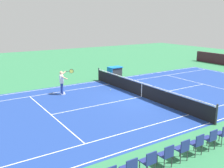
{
  "coord_description": "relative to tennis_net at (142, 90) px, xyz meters",
  "views": [
    {
      "loc": [
        10.89,
        13.18,
        5.12
      ],
      "look_at": [
        1.74,
        -1.03,
        0.9
      ],
      "focal_mm": 41.85,
      "sensor_mm": 36.0,
      "label": 1
    }
  ],
  "objects": [
    {
      "name": "ground_plane",
      "position": [
        0.0,
        0.0,
        -0.49
      ],
      "size": [
        60.0,
        60.0,
        0.0
      ],
      "primitive_type": "plane",
      "color": "#2D7247"
    },
    {
      "name": "court_slab",
      "position": [
        0.0,
        0.0,
        -0.49
      ],
      "size": [
        24.2,
        11.4,
        0.0
      ],
      "primitive_type": "cube",
      "color": "navy",
      "rests_on": "ground_plane"
    },
    {
      "name": "court_line_markings",
      "position": [
        0.0,
        0.0,
        -0.49
      ],
      "size": [
        23.85,
        11.05,
        0.01
      ],
      "color": "white",
      "rests_on": "ground_plane"
    },
    {
      "name": "tennis_net",
      "position": [
        0.0,
        0.0,
        0.0
      ],
      "size": [
        0.1,
        11.7,
        1.08
      ],
      "color": "#2D2D33",
      "rests_on": "ground_plane"
    },
    {
      "name": "tennis_player_near",
      "position": [
        4.3,
        -3.43,
        0.44
      ],
      "size": [
        1.16,
        0.76,
        1.7
      ],
      "color": "navy",
      "rests_on": "ground_plane"
    },
    {
      "name": "tennis_ball",
      "position": [
        0.92,
        -2.51,
        -0.46
      ],
      "size": [
        0.07,
        0.07,
        0.07
      ],
      "primitive_type": "sphere",
      "color": "#CCE01E",
      "rests_on": "ground_plane"
    },
    {
      "name": "spectator_chair_0",
      "position": [
        1.6,
        7.27,
        0.03
      ],
      "size": [
        0.44,
        0.44,
        0.88
      ],
      "color": "#38383D",
      "rests_on": "ground_plane"
    },
    {
      "name": "spectator_chair_1",
      "position": [
        2.41,
        7.27,
        0.03
      ],
      "size": [
        0.44,
        0.44,
        0.88
      ],
      "color": "#38383D",
      "rests_on": "ground_plane"
    },
    {
      "name": "spectator_chair_2",
      "position": [
        3.21,
        7.27,
        0.03
      ],
      "size": [
        0.44,
        0.44,
        0.88
      ],
      "color": "#38383D",
      "rests_on": "ground_plane"
    },
    {
      "name": "spectator_chair_3",
      "position": [
        4.01,
        7.27,
        0.03
      ],
      "size": [
        0.44,
        0.44,
        0.88
      ],
      "color": "#38383D",
      "rests_on": "ground_plane"
    },
    {
      "name": "spectator_chair_4",
      "position": [
        4.81,
        7.27,
        0.03
      ],
      "size": [
        0.44,
        0.44,
        0.88
      ],
      "color": "#38383D",
      "rests_on": "ground_plane"
    },
    {
      "name": "spectator_chair_5",
      "position": [
        5.62,
        7.27,
        0.03
      ],
      "size": [
        0.44,
        0.44,
        0.88
      ],
      "color": "#38383D",
      "rests_on": "ground_plane"
    },
    {
      "name": "spectator_chair_6",
      "position": [
        6.42,
        7.27,
        0.03
      ],
      "size": [
        0.44,
        0.44,
        0.88
      ],
      "color": "#38383D",
      "rests_on": "ground_plane"
    },
    {
      "name": "equipment_cart_tarped",
      "position": [
        -2.12,
        -6.52,
        -0.05
      ],
      "size": [
        1.25,
        0.84,
        0.85
      ],
      "color": "#2D2D33",
      "rests_on": "ground_plane"
    }
  ]
}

